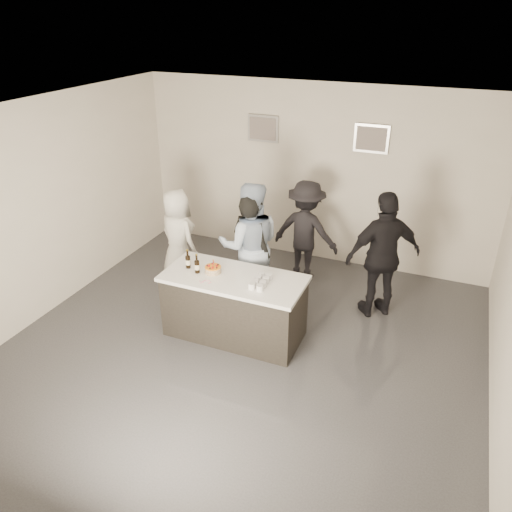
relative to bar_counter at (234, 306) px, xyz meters
name	(u,v)px	position (x,y,z in m)	size (l,w,h in m)	color
floor	(241,350)	(0.23, -0.30, -0.45)	(6.00, 6.00, 0.00)	#3D3D42
ceiling	(238,117)	(0.23, -0.30, 2.55)	(6.00, 6.00, 0.00)	white
wall_back	(313,175)	(0.23, 2.70, 1.05)	(6.00, 0.04, 3.00)	silver
wall_front	(58,425)	(0.23, -3.30, 1.05)	(6.00, 0.04, 3.00)	silver
wall_left	(42,211)	(-2.77, -0.30, 1.05)	(0.04, 6.00, 3.00)	silver
picture_left	(263,128)	(-0.67, 2.67, 1.75)	(0.54, 0.04, 0.44)	#B2B2B7
picture_right	(371,139)	(1.13, 2.67, 1.75)	(0.54, 0.04, 0.44)	#B2B2B7
bar_counter	(234,306)	(0.00, 0.00, 0.00)	(1.86, 0.86, 0.90)	white
cake	(213,270)	(-0.30, 0.00, 0.49)	(0.21, 0.21, 0.08)	orange
beer_bottle_a	(188,259)	(-0.66, -0.01, 0.58)	(0.07, 0.07, 0.26)	black
beer_bottle_b	(197,264)	(-0.49, -0.08, 0.58)	(0.07, 0.07, 0.26)	black
tumbler_cluster	(261,281)	(0.39, -0.04, 0.49)	(0.19, 0.40, 0.08)	gold
candles	(202,281)	(-0.33, -0.26, 0.45)	(0.24, 0.08, 0.01)	pink
person_main_black	(251,252)	(-0.09, 0.79, 0.43)	(0.64, 0.42, 1.76)	black
person_main_blue	(250,245)	(-0.13, 0.85, 0.50)	(0.92, 0.72, 1.89)	#A6BAD9
person_guest_left	(178,237)	(-1.44, 1.02, 0.33)	(0.76, 0.49, 1.55)	white
person_guest_right	(383,256)	(1.69, 1.29, 0.48)	(1.09, 0.45, 1.86)	black
person_guest_back	(305,231)	(0.38, 1.90, 0.38)	(1.07, 0.61, 1.66)	black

